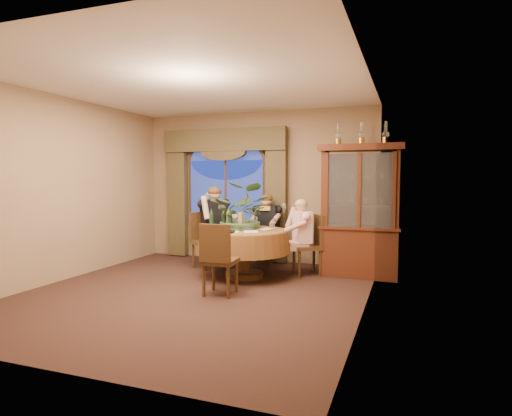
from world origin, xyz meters
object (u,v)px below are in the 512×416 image
(dining_table, at_px, (244,254))
(oil_lamp_right, at_px, (386,133))
(chair_back, at_px, (207,241))
(centerpiece_plant, at_px, (243,190))
(person_pink, at_px, (302,237))
(wine_bottle_0, at_px, (230,220))
(chair_back_right, at_px, (261,238))
(person_scarf, at_px, (267,230))
(olive_bowl, at_px, (245,229))
(oil_lamp_left, at_px, (338,134))
(wine_bottle_4, at_px, (229,219))
(oil_lamp_center, at_px, (361,133))
(chair_front_left, at_px, (220,259))
(person_back, at_px, (214,226))
(chair_right, at_px, (307,245))
(wine_bottle_3, at_px, (230,218))
(wine_bottle_2, at_px, (224,219))
(wine_bottle_1, at_px, (212,219))
(china_cabinet, at_px, (360,211))

(dining_table, relative_size, oil_lamp_right, 4.31)
(chair_back, distance_m, centerpiece_plant, 1.22)
(person_pink, height_order, wine_bottle_0, person_pink)
(chair_back_right, bearing_deg, centerpiece_plant, 86.06)
(person_scarf, relative_size, olive_bowl, 8.42)
(olive_bowl, bearing_deg, dining_table, 150.94)
(chair_back, height_order, person_scarf, person_scarf)
(oil_lamp_left, height_order, oil_lamp_right, same)
(dining_table, height_order, wine_bottle_4, wine_bottle_4)
(dining_table, height_order, oil_lamp_center, oil_lamp_center)
(oil_lamp_left, distance_m, olive_bowl, 2.09)
(oil_lamp_center, bearing_deg, dining_table, -159.30)
(chair_front_left, xyz_separation_m, person_back, (-0.88, 1.67, 0.23))
(chair_right, xyz_separation_m, chair_back_right, (-0.96, 0.49, 0.00))
(chair_back_right, distance_m, person_pink, 1.02)
(person_scarf, bearing_deg, wine_bottle_3, 70.18)
(dining_table, height_order, chair_right, chair_right)
(chair_front_left, height_order, wine_bottle_0, wine_bottle_0)
(oil_lamp_right, bearing_deg, wine_bottle_2, -165.53)
(chair_front_left, distance_m, person_scarf, 2.07)
(wine_bottle_1, bearing_deg, wine_bottle_3, 51.39)
(oil_lamp_right, distance_m, wine_bottle_1, 3.01)
(person_back, bearing_deg, wine_bottle_1, 59.82)
(chair_front_left, height_order, centerpiece_plant, centerpiece_plant)
(oil_lamp_left, distance_m, chair_right, 1.84)
(oil_lamp_center, bearing_deg, olive_bowl, -158.69)
(centerpiece_plant, height_order, wine_bottle_1, centerpiece_plant)
(chair_back, xyz_separation_m, centerpiece_plant, (0.78, -0.27, 0.90))
(person_scarf, height_order, olive_bowl, person_scarf)
(person_pink, height_order, person_back, person_back)
(dining_table, bearing_deg, oil_lamp_right, 17.32)
(chair_front_left, relative_size, person_scarf, 0.75)
(chair_back, xyz_separation_m, wine_bottle_2, (0.49, -0.39, 0.44))
(chair_right, height_order, wine_bottle_1, wine_bottle_1)
(person_back, height_order, wine_bottle_1, person_back)
(person_scarf, relative_size, wine_bottle_4, 3.89)
(chair_back_right, bearing_deg, wine_bottle_2, 69.56)
(wine_bottle_1, bearing_deg, olive_bowl, 9.01)
(person_scarf, xyz_separation_m, wine_bottle_0, (-0.25, -1.11, 0.27))
(dining_table, bearing_deg, chair_front_left, -86.20)
(china_cabinet, relative_size, oil_lamp_right, 6.13)
(person_pink, height_order, wine_bottle_1, person_pink)
(chair_front_left, relative_size, wine_bottle_0, 2.91)
(wine_bottle_0, xyz_separation_m, wine_bottle_3, (-0.10, 0.26, 0.00))
(oil_lamp_left, xyz_separation_m, chair_back, (-2.20, -0.24, -1.78))
(chair_back, height_order, wine_bottle_2, wine_bottle_2)
(oil_lamp_right, xyz_separation_m, wine_bottle_4, (-2.34, -0.63, -1.34))
(person_back, distance_m, centerpiece_plant, 1.11)
(oil_lamp_center, xyz_separation_m, centerpiece_plant, (-1.78, -0.51, -0.88))
(person_pink, height_order, wine_bottle_4, person_pink)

